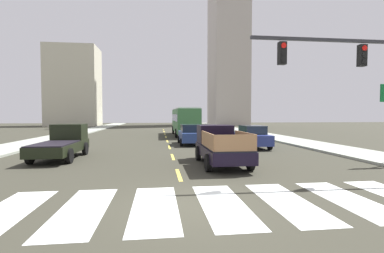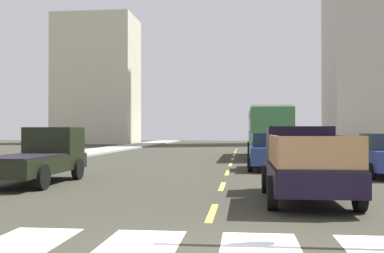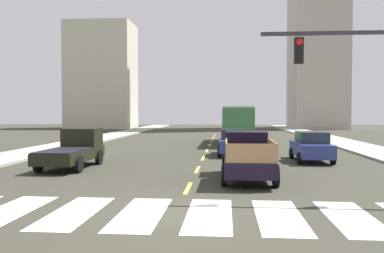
{
  "view_description": "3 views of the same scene",
  "coord_description": "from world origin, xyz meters",
  "views": [
    {
      "loc": [
        -0.85,
        -7.59,
        2.55
      ],
      "look_at": [
        1.73,
        13.49,
        1.64
      ],
      "focal_mm": 25.8,
      "sensor_mm": 36.0,
      "label": 1
    },
    {
      "loc": [
        0.7,
        -6.55,
        1.84
      ],
      "look_at": [
        -1.8,
        16.3,
        2.03
      ],
      "focal_mm": 44.18,
      "sensor_mm": 36.0,
      "label": 2
    },
    {
      "loc": [
        1.43,
        -11.42,
        2.87
      ],
      "look_at": [
        -0.63,
        13.35,
        1.98
      ],
      "focal_mm": 38.82,
      "sensor_mm": 36.0,
      "label": 3
    }
  ],
  "objects": [
    {
      "name": "lane_dash_5",
      "position": [
        0.0,
        29.0,
        0.0
      ],
      "size": [
        0.16,
        2.4,
        0.01
      ],
      "primitive_type": "cube",
      "color": "#E0C548",
      "rests_on": "ground"
    },
    {
      "name": "crosswalk_stripe_4",
      "position": [
        -0.96,
        0.0,
        0.0
      ],
      "size": [
        1.26,
        3.95,
        0.01
      ],
      "primitive_type": "cube",
      "color": "silver",
      "rests_on": "ground"
    },
    {
      "name": "sedan_near_left",
      "position": [
        6.3,
        12.88,
        0.86
      ],
      "size": [
        2.02,
        4.4,
        1.72
      ],
      "rotation": [
        0.0,
        0.0,
        0.03
      ],
      "color": "navy",
      "rests_on": "ground"
    },
    {
      "name": "lane_dash_2",
      "position": [
        0.0,
        14.0,
        0.0
      ],
      "size": [
        0.16,
        2.4,
        0.01
      ],
      "primitive_type": "cube",
      "color": "#E0C548",
      "rests_on": "ground"
    },
    {
      "name": "sidewalk_left",
      "position": [
        -11.86,
        18.0,
        0.07
      ],
      "size": [
        3.51,
        110.0,
        0.15
      ],
      "primitive_type": "cube",
      "color": "#9AA093",
      "rests_on": "ground"
    },
    {
      "name": "crosswalk_stripe_3",
      "position": [
        -2.88,
        0.0,
        0.0
      ],
      "size": [
        1.26,
        3.95,
        0.01
      ],
      "primitive_type": "cube",
      "color": "silver",
      "rests_on": "ground"
    },
    {
      "name": "crosswalk_stripe_5",
      "position": [
        0.96,
        0.0,
        0.0
      ],
      "size": [
        1.26,
        3.95,
        0.01
      ],
      "primitive_type": "cube",
      "color": "silver",
      "rests_on": "ground"
    },
    {
      "name": "block_mid_left",
      "position": [
        -19.97,
        58.48,
        8.95
      ],
      "size": [
        10.9,
        8.14,
        17.91
      ],
      "primitive_type": "cube",
      "color": "beige",
      "rests_on": "ground"
    },
    {
      "name": "pickup_stakebed",
      "position": [
        2.33,
        6.49,
        0.94
      ],
      "size": [
        2.18,
        5.2,
        1.96
      ],
      "rotation": [
        0.0,
        0.0,
        -0.04
      ],
      "color": "black",
      "rests_on": "ground"
    },
    {
      "name": "sidewalk_right",
      "position": [
        11.86,
        18.0,
        0.07
      ],
      "size": [
        3.51,
        110.0,
        0.15
      ],
      "primitive_type": "cube",
      "color": "#9AA093",
      "rests_on": "ground"
    },
    {
      "name": "sedan_mid",
      "position": [
        1.89,
        15.81,
        0.86
      ],
      "size": [
        2.02,
        4.4,
        1.72
      ],
      "rotation": [
        0.0,
        0.0,
        -0.04
      ],
      "color": "navy",
      "rests_on": "ground"
    },
    {
      "name": "lane_dash_1",
      "position": [
        0.0,
        9.0,
        0.0
      ],
      "size": [
        0.16,
        2.4,
        0.01
      ],
      "primitive_type": "cube",
      "color": "#E0C548",
      "rests_on": "ground"
    },
    {
      "name": "lane_dash_7",
      "position": [
        0.0,
        39.0,
        0.0
      ],
      "size": [
        0.16,
        2.4,
        0.01
      ],
      "primitive_type": "cube",
      "color": "#E0C548",
      "rests_on": "ground"
    },
    {
      "name": "ground_plane",
      "position": [
        0.0,
        0.0,
        0.0
      ],
      "size": [
        160.0,
        160.0,
        0.0
      ],
      "primitive_type": "plane",
      "color": "#343329"
    },
    {
      "name": "lane_dash_3",
      "position": [
        0.0,
        19.0,
        0.0
      ],
      "size": [
        0.16,
        2.4,
        0.01
      ],
      "primitive_type": "cube",
      "color": "#E0C548",
      "rests_on": "ground"
    },
    {
      "name": "crosswalk_stripe_6",
      "position": [
        2.88,
        0.0,
        0.0
      ],
      "size": [
        1.26,
        3.95,
        0.01
      ],
      "primitive_type": "cube",
      "color": "silver",
      "rests_on": "ground"
    },
    {
      "name": "city_bus",
      "position": [
        2.36,
        25.95,
        1.95
      ],
      "size": [
        2.72,
        10.8,
        3.32
      ],
      "rotation": [
        0.0,
        0.0,
        -0.0
      ],
      "color": "#3B733D",
      "rests_on": "ground"
    },
    {
      "name": "lane_dash_6",
      "position": [
        0.0,
        34.0,
        0.0
      ],
      "size": [
        0.16,
        2.4,
        0.01
      ],
      "primitive_type": "cube",
      "color": "#E0C548",
      "rests_on": "ground"
    },
    {
      "name": "crosswalk_stripe_2",
      "position": [
        -4.8,
        0.0,
        0.0
      ],
      "size": [
        1.26,
        3.95,
        0.01
      ],
      "primitive_type": "cube",
      "color": "silver",
      "rests_on": "ground"
    },
    {
      "name": "pickup_dark",
      "position": [
        -6.46,
        9.49,
        0.92
      ],
      "size": [
        2.18,
        5.2,
        1.96
      ],
      "rotation": [
        0.0,
        0.0,
        0.0
      ],
      "color": "black",
      "rests_on": "ground"
    },
    {
      "name": "crosswalk_stripe_7",
      "position": [
        4.8,
        0.0,
        0.0
      ],
      "size": [
        1.26,
        3.95,
        0.01
      ],
      "primitive_type": "cube",
      "color": "silver",
      "rests_on": "ground"
    },
    {
      "name": "lane_dash_4",
      "position": [
        0.0,
        24.0,
        0.0
      ],
      "size": [
        0.16,
        2.4,
        0.01
      ],
      "primitive_type": "cube",
      "color": "#E0C548",
      "rests_on": "ground"
    },
    {
      "name": "lane_dash_0",
      "position": [
        0.0,
        4.0,
        0.0
      ],
      "size": [
        0.16,
        2.4,
        0.01
      ],
      "primitive_type": "cube",
      "color": "#E0C548",
      "rests_on": "ground"
    }
  ]
}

